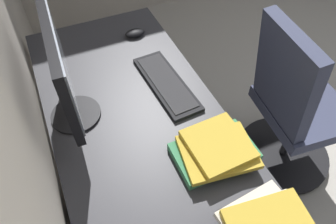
{
  "coord_description": "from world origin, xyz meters",
  "views": [
    {
      "loc": [
        -0.53,
        1.99,
        1.7
      ],
      "look_at": [
        0.06,
        1.73,
        0.95
      ],
      "focal_mm": 33.28,
      "sensor_mm": 36.0,
      "label": 1
    }
  ],
  "objects_px": {
    "keyboard_main": "(166,83)",
    "mouse_main": "(135,33)",
    "drawer_pedestal": "(161,222)",
    "monitor_primary": "(62,71)",
    "book_stack_near": "(216,150)",
    "office_chair": "(292,113)"
  },
  "relations": [
    {
      "from": "keyboard_main",
      "to": "mouse_main",
      "type": "distance_m",
      "value": 0.4
    },
    {
      "from": "monitor_primary",
      "to": "keyboard_main",
      "type": "xyz_separation_m",
      "value": [
        0.01,
        -0.4,
        -0.23
      ]
    },
    {
      "from": "drawer_pedestal",
      "to": "keyboard_main",
      "type": "xyz_separation_m",
      "value": [
        0.42,
        -0.21,
        0.39
      ]
    },
    {
      "from": "drawer_pedestal",
      "to": "book_stack_near",
      "type": "relative_size",
      "value": 2.38
    },
    {
      "from": "monitor_primary",
      "to": "office_chair",
      "type": "relative_size",
      "value": 0.5
    },
    {
      "from": "keyboard_main",
      "to": "office_chair",
      "type": "distance_m",
      "value": 0.72
    },
    {
      "from": "keyboard_main",
      "to": "mouse_main",
      "type": "height_order",
      "value": "mouse_main"
    },
    {
      "from": "drawer_pedestal",
      "to": "mouse_main",
      "type": "height_order",
      "value": "mouse_main"
    },
    {
      "from": "monitor_primary",
      "to": "mouse_main",
      "type": "relative_size",
      "value": 4.67
    },
    {
      "from": "drawer_pedestal",
      "to": "monitor_primary",
      "type": "bearing_deg",
      "value": 25.43
    },
    {
      "from": "drawer_pedestal",
      "to": "keyboard_main",
      "type": "relative_size",
      "value": 1.63
    },
    {
      "from": "monitor_primary",
      "to": "office_chair",
      "type": "height_order",
      "value": "monitor_primary"
    },
    {
      "from": "drawer_pedestal",
      "to": "mouse_main",
      "type": "distance_m",
      "value": 0.93
    },
    {
      "from": "keyboard_main",
      "to": "office_chair",
      "type": "height_order",
      "value": "office_chair"
    },
    {
      "from": "monitor_primary",
      "to": "keyboard_main",
      "type": "distance_m",
      "value": 0.46
    },
    {
      "from": "keyboard_main",
      "to": "office_chair",
      "type": "xyz_separation_m",
      "value": [
        -0.2,
        -0.63,
        -0.28
      ]
    },
    {
      "from": "mouse_main",
      "to": "book_stack_near",
      "type": "distance_m",
      "value": 0.81
    },
    {
      "from": "keyboard_main",
      "to": "book_stack_near",
      "type": "bearing_deg",
      "value": -178.05
    },
    {
      "from": "keyboard_main",
      "to": "mouse_main",
      "type": "relative_size",
      "value": 4.11
    },
    {
      "from": "keyboard_main",
      "to": "monitor_primary",
      "type": "bearing_deg",
      "value": 91.64
    },
    {
      "from": "mouse_main",
      "to": "drawer_pedestal",
      "type": "bearing_deg",
      "value": 165.58
    },
    {
      "from": "book_stack_near",
      "to": "office_chair",
      "type": "relative_size",
      "value": 0.3
    }
  ]
}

